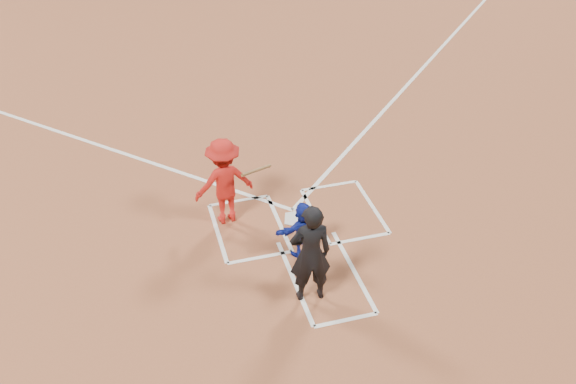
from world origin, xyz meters
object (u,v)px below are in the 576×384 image
object	(u,v)px
catcher	(303,229)
umpire	(310,254)
batter_at_plate	(224,182)
home_plate	(297,219)

from	to	relation	value
catcher	umpire	xyz separation A→B (m)	(-0.22, -1.11, 0.40)
batter_at_plate	catcher	bearing A→B (deg)	-50.33
home_plate	catcher	distance (m)	1.15
catcher	home_plate	bearing A→B (deg)	-118.02
batter_at_plate	home_plate	bearing A→B (deg)	-16.11
home_plate	umpire	distance (m)	2.34
catcher	batter_at_plate	bearing A→B (deg)	-67.60
catcher	batter_at_plate	world-z (taller)	batter_at_plate
catcher	batter_at_plate	size ratio (longest dim) A/B	0.62
home_plate	batter_at_plate	xyz separation A→B (m)	(-1.34, 0.39, 0.89)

